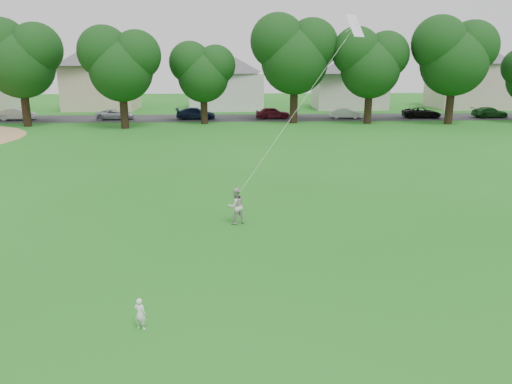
{
  "coord_description": "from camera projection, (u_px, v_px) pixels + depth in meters",
  "views": [
    {
      "loc": [
        0.78,
        -13.9,
        6.64
      ],
      "look_at": [
        1.5,
        2.0,
        2.3
      ],
      "focal_mm": 35.0,
      "sensor_mm": 36.0,
      "label": 1
    }
  ],
  "objects": [
    {
      "name": "tree_row",
      "position": [
        240.0,
        58.0,
        48.36
      ],
      "size": [
        80.23,
        9.62,
        11.11
      ],
      "color": "black",
      "rests_on": "ground"
    },
    {
      "name": "older_boy",
      "position": [
        236.0,
        206.0,
        20.26
      ],
      "size": [
        0.92,
        0.86,
        1.52
      ],
      "primitive_type": "imported",
      "rotation": [
        0.0,
        0.0,
        3.64
      ],
      "color": "beige",
      "rests_on": "ground"
    },
    {
      "name": "kite",
      "position": [
        295.0,
        112.0,
        20.17
      ],
      "size": [
        2.98,
        1.32,
        8.5
      ],
      "color": "white",
      "rests_on": "ground"
    },
    {
      "name": "ground",
      "position": [
        210.0,
        283.0,
        15.11
      ],
      "size": [
        160.0,
        160.0,
        0.0
      ],
      "primitive_type": "plane",
      "color": "#186015",
      "rests_on": "ground"
    },
    {
      "name": "parked_cars",
      "position": [
        234.0,
        113.0,
        54.5
      ],
      "size": [
        63.66,
        2.21,
        1.27
      ],
      "color": "black",
      "rests_on": "ground"
    },
    {
      "name": "house_row",
      "position": [
        233.0,
        70.0,
        63.95
      ],
      "size": [
        76.61,
        13.39,
        10.55
      ],
      "color": "beige",
      "rests_on": "ground"
    },
    {
      "name": "toddler",
      "position": [
        140.0,
        314.0,
        12.45
      ],
      "size": [
        0.36,
        0.29,
        0.85
      ],
      "primitive_type": "imported",
      "rotation": [
        0.0,
        0.0,
        2.81
      ],
      "color": "white",
      "rests_on": "ground"
    },
    {
      "name": "street",
      "position": [
        226.0,
        118.0,
        55.58
      ],
      "size": [
        90.0,
        7.0,
        0.01
      ],
      "primitive_type": "cube",
      "color": "#2D2D30",
      "rests_on": "ground"
    }
  ]
}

